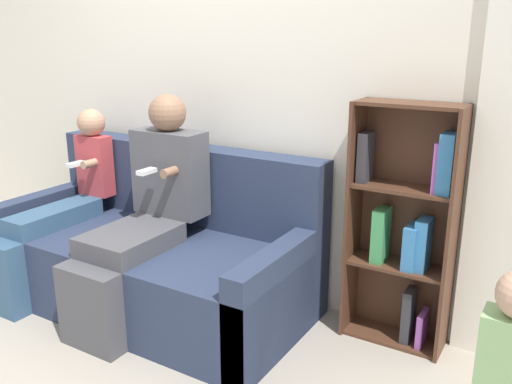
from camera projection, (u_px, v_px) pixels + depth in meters
ground_plane at (122, 359)px, 2.74m from camera, size 14.00×14.00×0.00m
back_wall at (234, 87)px, 3.25m from camera, size 10.00×0.06×2.55m
couch at (155, 255)px, 3.26m from camera, size 1.92×0.92×0.92m
adult_seated at (146, 207)px, 3.03m from camera, size 0.43×0.84×1.26m
child_seated at (59, 204)px, 3.36m from camera, size 0.24×0.87×1.12m
toddler_standing at (511, 368)px, 1.96m from camera, size 0.23×0.18×0.80m
bookshelf at (407, 225)px, 2.76m from camera, size 0.52×0.24×1.27m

